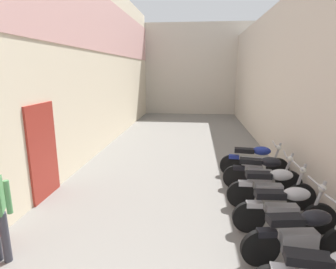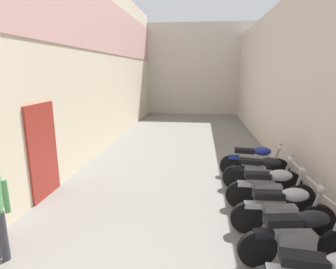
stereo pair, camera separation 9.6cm
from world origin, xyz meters
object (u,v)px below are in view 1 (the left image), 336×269
motorcycle_fourth (302,235)px  motorcycle_sixth (272,187)px  motorcycle_eighth (254,160)px  motorcycle_fifth (285,208)px  motorcycle_seventh (262,172)px

motorcycle_fourth → motorcycle_sixth: same height
motorcycle_eighth → motorcycle_fourth: bearing=-90.0°
motorcycle_fifth → motorcycle_seventh: same height
motorcycle_fourth → motorcycle_eighth: size_ratio=1.00×
motorcycle_fifth → motorcycle_eighth: size_ratio=1.00×
motorcycle_fourth → motorcycle_sixth: size_ratio=0.99×
motorcycle_seventh → motorcycle_fifth: bearing=-90.0°
motorcycle_fifth → motorcycle_eighth: (-0.00, 2.73, 0.00)m
motorcycle_fourth → motorcycle_fifth: size_ratio=0.99×
motorcycle_eighth → motorcycle_fifth: bearing=-90.0°
motorcycle_sixth → motorcycle_fourth: bearing=-90.0°
motorcycle_fifth → motorcycle_seventh: 1.79m
motorcycle_sixth → motorcycle_seventh: (-0.00, 0.86, 0.00)m
motorcycle_seventh → motorcycle_eighth: same height
motorcycle_fourth → motorcycle_eighth: same height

